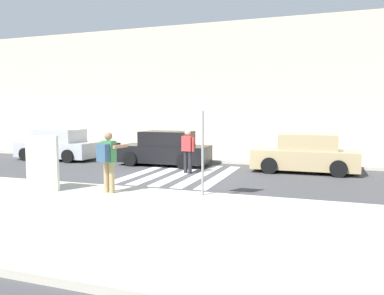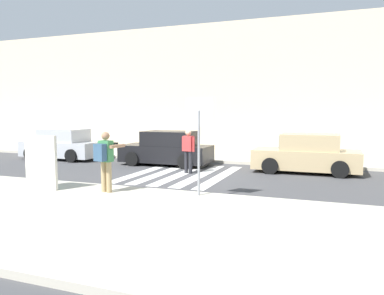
% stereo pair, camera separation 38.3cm
% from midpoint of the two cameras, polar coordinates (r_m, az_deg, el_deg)
% --- Properties ---
extents(ground_plane, '(120.00, 120.00, 0.00)m').
position_cam_midpoint_polar(ground_plane, '(14.45, -2.76, -4.20)').
color(ground_plane, '#424244').
extents(sidewalk_near, '(60.00, 6.00, 0.14)m').
position_cam_midpoint_polar(sidewalk_near, '(9.11, -17.62, -9.80)').
color(sidewalk_near, beige).
rests_on(sidewalk_near, ground).
extents(sidewalk_far, '(60.00, 4.80, 0.14)m').
position_cam_midpoint_polar(sidewalk_far, '(20.08, 3.61, -1.27)').
color(sidewalk_far, beige).
rests_on(sidewalk_far, ground).
extents(building_facade_far, '(56.00, 4.00, 7.66)m').
position_cam_midpoint_polar(building_facade_far, '(24.25, 6.47, 8.76)').
color(building_facade_far, beige).
rests_on(building_facade_far, ground).
extents(crosswalk_stripe_0, '(0.44, 5.20, 0.01)m').
position_cam_midpoint_polar(crosswalk_stripe_0, '(15.28, -8.07, -3.70)').
color(crosswalk_stripe_0, silver).
rests_on(crosswalk_stripe_0, ground).
extents(crosswalk_stripe_1, '(0.44, 5.20, 0.01)m').
position_cam_midpoint_polar(crosswalk_stripe_1, '(14.94, -5.33, -3.88)').
color(crosswalk_stripe_1, silver).
rests_on(crosswalk_stripe_1, ground).
extents(crosswalk_stripe_2, '(0.44, 5.20, 0.01)m').
position_cam_midpoint_polar(crosswalk_stripe_2, '(14.63, -2.47, -4.06)').
color(crosswalk_stripe_2, silver).
rests_on(crosswalk_stripe_2, ground).
extents(crosswalk_stripe_3, '(0.44, 5.20, 0.01)m').
position_cam_midpoint_polar(crosswalk_stripe_3, '(14.36, 0.51, -4.24)').
color(crosswalk_stripe_3, silver).
rests_on(crosswalk_stripe_3, ground).
extents(crosswalk_stripe_4, '(0.44, 5.20, 0.01)m').
position_cam_midpoint_polar(crosswalk_stripe_4, '(14.13, 3.60, -4.41)').
color(crosswalk_stripe_4, silver).
rests_on(crosswalk_stripe_4, ground).
extents(stop_sign, '(0.76, 0.08, 2.65)m').
position_cam_midpoint_polar(stop_sign, '(10.12, 0.58, 3.48)').
color(stop_sign, gray).
rests_on(stop_sign, sidewalk_near).
extents(photographer_with_backpack, '(0.67, 0.90, 1.72)m').
position_cam_midpoint_polar(photographer_with_backpack, '(10.80, -13.67, -1.39)').
color(photographer_with_backpack, tan).
rests_on(photographer_with_backpack, sidewalk_near).
extents(pedestrian_crossing, '(0.57, 0.31, 1.72)m').
position_cam_midpoint_polar(pedestrian_crossing, '(14.71, -1.39, -0.19)').
color(pedestrian_crossing, '#232328').
rests_on(pedestrian_crossing, ground).
extents(parked_car_silver, '(4.10, 1.92, 1.55)m').
position_cam_midpoint_polar(parked_car_silver, '(20.14, -20.23, 0.30)').
color(parked_car_silver, '#B7BABF').
rests_on(parked_car_silver, ground).
extents(parked_car_black, '(4.10, 1.92, 1.55)m').
position_cam_midpoint_polar(parked_car_black, '(17.06, -4.79, -0.27)').
color(parked_car_black, black).
rests_on(parked_car_black, ground).
extents(parked_car_tan, '(4.10, 1.92, 1.55)m').
position_cam_midpoint_polar(parked_car_tan, '(15.63, 16.20, -0.99)').
color(parked_car_tan, tan).
rests_on(parked_car_tan, ground).
extents(advertising_board, '(1.10, 0.11, 1.60)m').
position_cam_midpoint_polar(advertising_board, '(11.81, -22.70, -2.19)').
color(advertising_board, beige).
rests_on(advertising_board, sidewalk_near).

